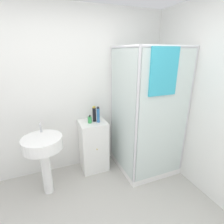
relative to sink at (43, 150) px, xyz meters
name	(u,v)px	position (x,y,z in m)	size (l,w,h in m)	color
wall_back	(61,95)	(0.33, 0.52, 0.58)	(6.40, 0.06, 2.50)	white
shower_enclosure	(144,139)	(1.50, -0.03, -0.13)	(0.87, 0.90, 1.94)	white
vanity_cabinet	(93,145)	(0.74, 0.29, -0.26)	(0.42, 0.40, 0.83)	white
sink	(43,150)	(0.00, 0.00, 0.00)	(0.50, 0.50, 0.98)	white
soap_dispenser	(90,120)	(0.70, 0.27, 0.21)	(0.06, 0.06, 0.13)	green
shampoo_bottle_tall_black	(94,114)	(0.78, 0.32, 0.28)	(0.06, 0.06, 0.24)	black
shampoo_bottle_blue	(98,115)	(0.83, 0.25, 0.28)	(0.05, 0.05, 0.25)	#2D66A3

